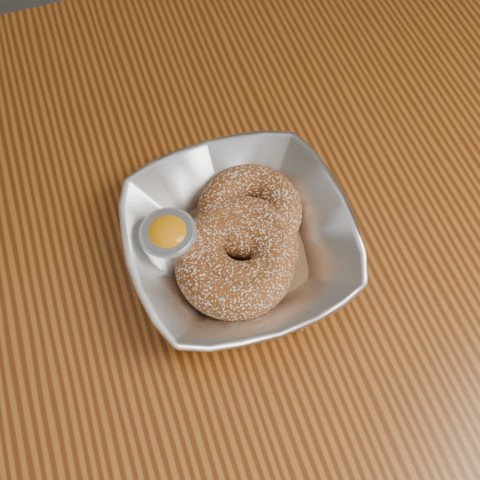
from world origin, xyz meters
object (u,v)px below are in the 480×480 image
object	(u,v)px
donut_extra	(242,247)
ramekin	(170,242)
table	(170,296)
donut_front	(234,263)
serving_bowl	(240,242)
donut_back	(250,211)

from	to	relation	value
donut_extra	ramekin	distance (m)	0.07
table	donut_front	world-z (taller)	donut_front
serving_bowl	donut_front	world-z (taller)	serving_bowl
table	donut_front	xyz separation A→B (m)	(0.07, -0.04, 0.13)
donut_front	donut_extra	xyz separation A→B (m)	(0.01, 0.01, -0.00)
donut_front	donut_extra	size ratio (longest dim) A/B	1.03
serving_bowl	donut_back	bearing A→B (deg)	55.10
table	donut_extra	distance (m)	0.15
table	ramekin	world-z (taller)	ramekin
table	serving_bowl	bearing A→B (deg)	-14.11
donut_front	donut_back	bearing A→B (deg)	56.65
table	donut_extra	world-z (taller)	donut_extra
donut_extra	table	bearing A→B (deg)	160.48
serving_bowl	ramekin	bearing A→B (deg)	166.25
serving_bowl	donut_extra	size ratio (longest dim) A/B	1.97
serving_bowl	donut_back	distance (m)	0.03
donut_back	donut_extra	world-z (taller)	donut_extra
serving_bowl	donut_front	bearing A→B (deg)	-121.17
donut_back	donut_extra	xyz separation A→B (m)	(-0.02, -0.04, 0.00)
ramekin	donut_extra	bearing A→B (deg)	-20.36
donut_extra	ramekin	bearing A→B (deg)	159.64
ramekin	donut_back	bearing A→B (deg)	8.78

